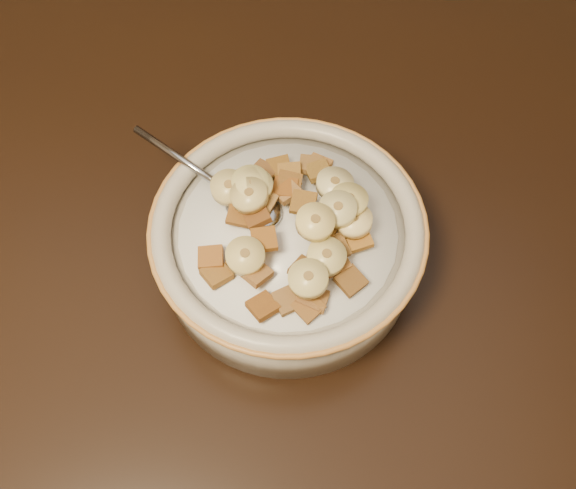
{
  "coord_description": "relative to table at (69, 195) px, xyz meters",
  "views": [
    {
      "loc": [
        0.25,
        -0.35,
        1.26
      ],
      "look_at": [
        0.23,
        -0.07,
        0.78
      ],
      "focal_mm": 40.0,
      "sensor_mm": 36.0,
      "label": 1
    }
  ],
  "objects": [
    {
      "name": "cereal_square_12",
      "position": [
        0.27,
        -0.1,
        0.09
      ],
      "size": [
        0.03,
        0.03,
        0.01
      ],
      "primitive_type": "cube",
      "rotation": [
        0.16,
        0.09,
        0.6
      ],
      "color": "brown",
      "rests_on": "milk"
    },
    {
      "name": "cereal_square_31",
      "position": [
        0.28,
        -0.08,
        0.08
      ],
      "size": [
        0.03,
        0.03,
        0.01
      ],
      "primitive_type": "cube",
      "rotation": [
        -0.08,
        -0.06,
        1.95
      ],
      "color": "#9A5D1E",
      "rests_on": "milk"
    },
    {
      "name": "cereal_square_22",
      "position": [
        0.26,
        -0.08,
        0.09
      ],
      "size": [
        0.03,
        0.03,
        0.01
      ],
      "primitive_type": "cube",
      "rotation": [
        0.02,
        -0.05,
        1.1
      ],
      "color": "brown",
      "rests_on": "milk"
    },
    {
      "name": "cereal_square_13",
      "position": [
        0.25,
        -0.07,
        0.09
      ],
      "size": [
        0.03,
        0.03,
        0.01
      ],
      "primitive_type": "cube",
      "rotation": [
        -0.03,
        0.0,
        2.47
      ],
      "color": "#99612C",
      "rests_on": "milk"
    },
    {
      "name": "banana_slice_7",
      "position": [
        0.19,
        -0.04,
        0.1
      ],
      "size": [
        0.04,
        0.04,
        0.01
      ],
      "primitive_type": "cylinder",
      "rotation": [
        0.03,
        -0.07,
        0.82
      ],
      "color": "#F4E583",
      "rests_on": "milk"
    },
    {
      "name": "cereal_square_4",
      "position": [
        0.27,
        -0.09,
        0.09
      ],
      "size": [
        0.03,
        0.03,
        0.01
      ],
      "primitive_type": "cube",
      "rotation": [
        0.2,
        0.1,
        0.51
      ],
      "color": "brown",
      "rests_on": "milk"
    },
    {
      "name": "cereal_square_18",
      "position": [
        0.2,
        -0.07,
        0.09
      ],
      "size": [
        0.03,
        0.03,
        0.01
      ],
      "primitive_type": "cube",
      "rotation": [
        -0.2,
        0.17,
        2.02
      ],
      "color": "brown",
      "rests_on": "milk"
    },
    {
      "name": "floor",
      "position": [
        0.0,
        0.0,
        -0.78
      ],
      "size": [
        4.0,
        4.5,
        0.1
      ],
      "primitive_type": "cube",
      "color": "#422816",
      "rests_on": "ground"
    },
    {
      "name": "banana_slice_3",
      "position": [
        0.2,
        -0.11,
        0.09
      ],
      "size": [
        0.04,
        0.04,
        0.01
      ],
      "primitive_type": "cylinder",
      "rotation": [
        -0.07,
        -0.1,
        2.62
      ],
      "color": "#CBBD70",
      "rests_on": "milk"
    },
    {
      "name": "cereal_square_30",
      "position": [
        0.23,
        -0.14,
        0.08
      ],
      "size": [
        0.03,
        0.03,
        0.01
      ],
      "primitive_type": "cube",
      "rotation": [
        0.09,
        -0.05,
        0.53
      ],
      "color": "brown",
      "rests_on": "milk"
    },
    {
      "name": "cereal_square_28",
      "position": [
        0.25,
        -0.14,
        0.08
      ],
      "size": [
        0.03,
        0.03,
        0.01
      ],
      "primitive_type": "cube",
      "rotation": [
        0.15,
        -0.17,
        0.8
      ],
      "color": "brown",
      "rests_on": "milk"
    },
    {
      "name": "cereal_square_6",
      "position": [
        0.25,
        -0.0,
        0.08
      ],
      "size": [
        0.03,
        0.03,
        0.01
      ],
      "primitive_type": "cube",
      "rotation": [
        0.18,
        0.01,
        2.74
      ],
      "color": "#9B6835",
      "rests_on": "milk"
    },
    {
      "name": "cereal_square_17",
      "position": [
        0.21,
        -0.01,
        0.08
      ],
      "size": [
        0.02,
        0.02,
        0.01
      ],
      "primitive_type": "cube",
      "rotation": [
        -0.02,
        -0.16,
        0.25
      ],
      "color": "brown",
      "rests_on": "milk"
    },
    {
      "name": "banana_slice_1",
      "position": [
        0.26,
        -0.04,
        0.1
      ],
      "size": [
        0.04,
        0.04,
        0.01
      ],
      "primitive_type": "cylinder",
      "rotation": [
        0.04,
        0.1,
        1.22
      ],
      "color": "#D1C688",
      "rests_on": "milk"
    },
    {
      "name": "cereal_bowl",
      "position": [
        0.23,
        -0.07,
        0.05
      ],
      "size": [
        0.22,
        0.22,
        0.05
      ],
      "primitive_type": "cylinder",
      "color": "#B1AB9F",
      "rests_on": "table"
    },
    {
      "name": "table",
      "position": [
        0.0,
        0.0,
        0.0
      ],
      "size": [
        1.43,
        0.94,
        0.04
      ],
      "primitive_type": "cube",
      "rotation": [
        0.0,
        0.0,
        0.03
      ],
      "color": "black",
      "rests_on": "floor"
    },
    {
      "name": "cereal_square_29",
      "position": [
        0.22,
        -0.03,
        0.09
      ],
      "size": [
        0.02,
        0.02,
        0.01
      ],
      "primitive_type": "cube",
      "rotation": [
        0.18,
        -0.04,
        1.48
      ],
      "color": "brown",
      "rests_on": "milk"
    },
    {
      "name": "banana_slice_2",
      "position": [
        0.25,
        -0.08,
        0.11
      ],
      "size": [
        0.04,
        0.04,
        0.01
      ],
      "primitive_type": "cylinder",
      "rotation": [
        0.1,
        0.02,
        0.6
      ],
      "color": "#E4CB6D",
      "rests_on": "milk"
    },
    {
      "name": "cereal_square_23",
      "position": [
        0.22,
        -0.02,
        0.08
      ],
      "size": [
        0.02,
        0.02,
        0.01
      ],
      "primitive_type": "cube",
      "rotation": [
        -0.14,
        -0.12,
        1.67
      ],
      "color": "#896019",
      "rests_on": "milk"
    },
    {
      "name": "banana_slice_11",
      "position": [
        0.27,
        -0.05,
        0.1
      ],
      "size": [
        0.04,
        0.04,
        0.01
      ],
      "primitive_type": "cylinder",
      "rotation": [
        -0.05,
        0.06,
        0.21
      ],
      "color": "#D5C37C",
      "rests_on": "milk"
    },
    {
      "name": "banana_slice_0",
      "position": [
        0.26,
        -0.1,
        0.1
      ],
      "size": [
        0.04,
        0.04,
        0.01
      ],
      "primitive_type": "cylinder",
      "rotation": [
        -0.02,
        -0.11,
        2.54
      ],
      "color": "#E2CE7D",
      "rests_on": "milk"
    },
    {
      "name": "cereal_square_1",
      "position": [
        0.25,
        -0.11,
        0.08
      ],
      "size": [
        0.03,
        0.03,
        0.01
      ],
      "primitive_type": "cube",
      "rotation": [
        -0.23,
        0.11,
        2.14
      ],
      "color": "brown",
      "rests_on": "milk"
    },
    {
      "name": "cereal_square_15",
      "position": [
        0.17,
        -0.12,
        0.08
      ],
      "size": [
        0.03,
        0.03,
        0.01
      ],
      "primitive_type": "cube",
      "rotation": [
        0.14,
        0.1,
        2.3
      ],
      "color": "brown",
      "rests_on": "milk"
    },
    {
      "name": "cereal_square_26",
      "position": [
        0.25,
        -0.14,
        0.08
      ],
      "size": [
        0.02,
        0.02,
        0.01
      ],
      "primitive_type": "cube",
      "rotation": [
        0.25,
        -0.0,
        2.92
      ],
      "color": "#986335",
      "rests_on": "milk"
    },
    {
      "name": "banana_slice_9",
      "position": [
        0.28,
        -0.07,
        0.09
      ],
      "size": [
        0.04,
        0.04,
        0.01
      ],
      "primitive_type": "cylinder",
      "rotation": [
        0.0,
        0.08,
        2.4
      ],
      "color": "#F8E092",
      "rests_on": "milk"
    },
    {
      "name": "cereal_square_5",
      "position": [
        0.19,
        -0.06,
        0.09
      ],
      "size": [
        0.02,
        0.02,
        0.01
      ],
      "primitive_type": "cube",
      "rotation": [
        -0.15,
        -0.05,
        3.0
      ],
      "color": "brown",
      "rests_on": "milk"
    },
    {
      "name": "milk",
      "position": [
        0.23,
        -0.07,
        0.07
      ],
      "size": [
        0.18,
        0.18,
        0.0
      ],
      "primitive_type": "cylinder",
      "color": "white",
      "rests_on": "cereal_bowl"
    },
    {
      "name": "cereal_square_9",
      "position": [
        0.21,
        -0.12,
        0.09
      ],
      "size": [
        0.03,
        0.03,
        0.01
      ],
      "primitive_type": "cube",
      "rotation": [
        0.23,
        0.05,
        2.47
      ],
      "color": "olive",
      "rests_on": "milk"
    },
    {
      "name": "cereal_square_27",
      "position": [
        0.19,
        -0.03,
        0.08
      ],
      "size": [
        0.02,
        0.02,
        0.01
      ],
      "primitive_type": "cube",
      "rotation": [
        0.09,
        -0.08,
        0.15
      ],
      "color": "olive",
      "rests_on": "milk"
    },
    {
      "name": "cereal_square_14",
      "position": [
        0.2,
        -0.02,
        0.08
      ],
      "size": [
        0.03,
        0.03,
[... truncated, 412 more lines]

